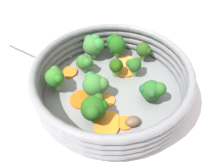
% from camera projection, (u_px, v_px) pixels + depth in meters
% --- Properties ---
extents(ground_plane, '(4.00, 4.00, 0.00)m').
position_uv_depth(ground_plane, '(112.00, 95.00, 0.44)').
color(ground_plane, white).
extents(skillet, '(0.28, 0.28, 0.02)m').
position_uv_depth(skillet, '(112.00, 92.00, 0.44)').
color(skillet, gray).
rests_on(skillet, ground_plane).
extents(skillet_rim_wall, '(0.30, 0.30, 0.06)m').
position_uv_depth(skillet_rim_wall, '(112.00, 78.00, 0.41)').
color(skillet_rim_wall, gray).
rests_on(skillet_rim_wall, skillet).
extents(skillet_handle, '(0.12, 0.16, 0.02)m').
position_uv_depth(skillet_handle, '(28.00, 48.00, 0.51)').
color(skillet_handle, '#999B9E').
rests_on(skillet_handle, skillet).
extents(skillet_rivet_left, '(0.01, 0.01, 0.01)m').
position_uv_depth(skillet_rivet_left, '(70.00, 57.00, 0.49)').
color(skillet_rivet_left, gray).
rests_on(skillet_rivet_left, skillet).
extents(skillet_rivet_right, '(0.01, 0.01, 0.01)m').
position_uv_depth(skillet_rivet_right, '(51.00, 73.00, 0.46)').
color(skillet_rivet_right, gray).
rests_on(skillet_rivet_right, skillet).
extents(carrot_slice_0, '(0.04, 0.04, 0.00)m').
position_uv_depth(carrot_slice_0, '(125.00, 123.00, 0.38)').
color(carrot_slice_0, orange).
rests_on(carrot_slice_0, skillet).
extents(carrot_slice_1, '(0.04, 0.04, 0.00)m').
position_uv_depth(carrot_slice_1, '(107.00, 101.00, 0.41)').
color(carrot_slice_1, orange).
rests_on(carrot_slice_1, skillet).
extents(carrot_slice_2, '(0.05, 0.05, 0.01)m').
position_uv_depth(carrot_slice_2, '(126.00, 62.00, 0.49)').
color(carrot_slice_2, '#F69241').
rests_on(carrot_slice_2, skillet).
extents(carrot_slice_3, '(0.05, 0.05, 0.01)m').
position_uv_depth(carrot_slice_3, '(106.00, 127.00, 0.37)').
color(carrot_slice_3, orange).
rests_on(carrot_slice_3, skillet).
extents(carrot_slice_4, '(0.05, 0.05, 0.00)m').
position_uv_depth(carrot_slice_4, '(82.00, 99.00, 0.41)').
color(carrot_slice_4, '#E55C11').
rests_on(carrot_slice_4, skillet).
extents(carrot_slice_5, '(0.04, 0.04, 0.01)m').
position_uv_depth(carrot_slice_5, '(69.00, 72.00, 0.46)').
color(carrot_slice_5, orange).
rests_on(carrot_slice_5, skillet).
extents(carrot_slice_6, '(0.06, 0.06, 0.01)m').
position_uv_depth(carrot_slice_6, '(125.00, 70.00, 0.47)').
color(carrot_slice_6, orange).
rests_on(carrot_slice_6, skillet).
extents(carrot_slice_7, '(0.03, 0.03, 0.01)m').
position_uv_depth(carrot_slice_7, '(110.00, 119.00, 0.38)').
color(carrot_slice_7, orange).
rests_on(carrot_slice_7, skillet).
extents(broccoli_floret_0, '(0.04, 0.05, 0.05)m').
position_uv_depth(broccoli_floret_0, '(95.00, 85.00, 0.40)').
color(broccoli_floret_0, olive).
rests_on(broccoli_floret_0, skillet).
extents(broccoli_floret_1, '(0.04, 0.04, 0.05)m').
position_uv_depth(broccoli_floret_1, '(55.00, 77.00, 0.41)').
color(broccoli_floret_1, '#7CB261').
rests_on(broccoli_floret_1, skillet).
extents(broccoli_floret_2, '(0.03, 0.04, 0.04)m').
position_uv_depth(broccoli_floret_2, '(85.00, 63.00, 0.45)').
color(broccoli_floret_2, '#80A46F').
rests_on(broccoli_floret_2, skillet).
extents(broccoli_floret_3, '(0.04, 0.05, 0.04)m').
position_uv_depth(broccoli_floret_3, '(152.00, 90.00, 0.40)').
color(broccoli_floret_3, '#7E9451').
rests_on(broccoli_floret_3, skillet).
extents(broccoli_floret_4, '(0.05, 0.04, 0.05)m').
position_uv_depth(broccoli_floret_4, '(116.00, 44.00, 0.48)').
color(broccoli_floret_4, '#7FB35D').
rests_on(broccoli_floret_4, skillet).
extents(broccoli_floret_5, '(0.03, 0.03, 0.05)m').
position_uv_depth(broccoli_floret_5, '(144.00, 50.00, 0.47)').
color(broccoli_floret_5, '#8CB566').
rests_on(broccoli_floret_5, skillet).
extents(broccoli_floret_6, '(0.05, 0.05, 0.05)m').
position_uv_depth(broccoli_floret_6, '(93.00, 45.00, 0.48)').
color(broccoli_floret_6, '#7D985F').
rests_on(broccoli_floret_6, skillet).
extents(broccoli_floret_7, '(0.03, 0.03, 0.04)m').
position_uv_depth(broccoli_floret_7, '(116.00, 67.00, 0.44)').
color(broccoli_floret_7, '#6C9545').
rests_on(broccoli_floret_7, skillet).
extents(broccoli_floret_8, '(0.05, 0.05, 0.05)m').
position_uv_depth(broccoli_floret_8, '(94.00, 108.00, 0.36)').
color(broccoli_floret_8, '#6FA45F').
rests_on(broccoli_floret_8, skillet).
extents(broccoli_floret_9, '(0.03, 0.03, 0.04)m').
position_uv_depth(broccoli_floret_9, '(134.00, 65.00, 0.44)').
color(broccoli_floret_9, '#8EB262').
rests_on(broccoli_floret_9, skillet).
extents(mushroom_piece_0, '(0.02, 0.03, 0.01)m').
position_uv_depth(mushroom_piece_0, '(133.00, 121.00, 0.37)').
color(mushroom_piece_0, brown).
rests_on(mushroom_piece_0, skillet).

